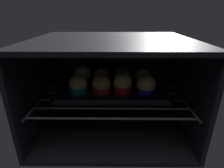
{
  "coord_description": "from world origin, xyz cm",
  "views": [
    {
      "loc": [
        0.68,
        -44.0,
        44.35
      ],
      "look_at": [
        0.0,
        23.01,
        17.19
      ],
      "focal_mm": 28.37,
      "sensor_mm": 36.0,
      "label": 1
    }
  ],
  "objects_px": {
    "baking_tray": "(112,90)",
    "muffin_row1_col1": "(101,77)",
    "muffin_row0_col3": "(146,85)",
    "muffin_row1_col2": "(122,77)",
    "muffin_row1_col3": "(143,78)",
    "muffin_row1_col0": "(82,76)",
    "muffin_row0_col0": "(78,85)",
    "muffin_row0_col1": "(101,85)",
    "muffin_row0_col2": "(123,84)"
  },
  "relations": [
    {
      "from": "muffin_row0_col2",
      "to": "muffin_row1_col3",
      "type": "distance_m",
      "value": 0.12
    },
    {
      "from": "muffin_row1_col2",
      "to": "muffin_row1_col3",
      "type": "xyz_separation_m",
      "value": [
        0.09,
        -0.0,
        -0.0
      ]
    },
    {
      "from": "muffin_row0_col3",
      "to": "muffin_row1_col2",
      "type": "bearing_deg",
      "value": 133.58
    },
    {
      "from": "muffin_row0_col1",
      "to": "muffin_row0_col2",
      "type": "bearing_deg",
      "value": -0.81
    },
    {
      "from": "baking_tray",
      "to": "muffin_row0_col0",
      "type": "relative_size",
      "value": 5.71
    },
    {
      "from": "muffin_row0_col2",
      "to": "muffin_row1_col0",
      "type": "distance_m",
      "value": 0.19
    },
    {
      "from": "baking_tray",
      "to": "muffin_row1_col1",
      "type": "relative_size",
      "value": 5.75
    },
    {
      "from": "muffin_row0_col0",
      "to": "muffin_row1_col3",
      "type": "relative_size",
      "value": 1.01
    },
    {
      "from": "muffin_row1_col0",
      "to": "muffin_row0_col3",
      "type": "bearing_deg",
      "value": -19.44
    },
    {
      "from": "muffin_row1_col0",
      "to": "muffin_row0_col1",
      "type": "bearing_deg",
      "value": -45.3
    },
    {
      "from": "muffin_row1_col1",
      "to": "muffin_row1_col3",
      "type": "height_order",
      "value": "same"
    },
    {
      "from": "muffin_row0_col3",
      "to": "muffin_row0_col0",
      "type": "bearing_deg",
      "value": 179.42
    },
    {
      "from": "muffin_row0_col0",
      "to": "muffin_row1_col0",
      "type": "xyz_separation_m",
      "value": [
        0.0,
        0.09,
        0.01
      ]
    },
    {
      "from": "muffin_row0_col1",
      "to": "muffin_row1_col0",
      "type": "bearing_deg",
      "value": 134.7
    },
    {
      "from": "baking_tray",
      "to": "muffin_row0_col2",
      "type": "bearing_deg",
      "value": -47.33
    },
    {
      "from": "muffin_row0_col3",
      "to": "muffin_row1_col3",
      "type": "height_order",
      "value": "muffin_row0_col3"
    },
    {
      "from": "muffin_row0_col2",
      "to": "muffin_row0_col1",
      "type": "bearing_deg",
      "value": 179.19
    },
    {
      "from": "muffin_row1_col2",
      "to": "muffin_row1_col1",
      "type": "bearing_deg",
      "value": 178.53
    },
    {
      "from": "muffin_row0_col0",
      "to": "baking_tray",
      "type": "bearing_deg",
      "value": 18.71
    },
    {
      "from": "muffin_row1_col0",
      "to": "muffin_row0_col2",
      "type": "bearing_deg",
      "value": -27.93
    },
    {
      "from": "muffin_row1_col0",
      "to": "muffin_row1_col3",
      "type": "bearing_deg",
      "value": -0.96
    },
    {
      "from": "muffin_row0_col3",
      "to": "muffin_row1_col1",
      "type": "xyz_separation_m",
      "value": [
        -0.18,
        0.09,
        -0.0
      ]
    },
    {
      "from": "muffin_row0_col1",
      "to": "muffin_row1_col3",
      "type": "distance_m",
      "value": 0.19
    },
    {
      "from": "muffin_row0_col2",
      "to": "baking_tray",
      "type": "bearing_deg",
      "value": 132.67
    },
    {
      "from": "muffin_row0_col2",
      "to": "muffin_row1_col0",
      "type": "relative_size",
      "value": 0.98
    },
    {
      "from": "muffin_row0_col2",
      "to": "muffin_row0_col3",
      "type": "height_order",
      "value": "muffin_row0_col2"
    },
    {
      "from": "muffin_row1_col3",
      "to": "muffin_row0_col2",
      "type": "bearing_deg",
      "value": -136.81
    },
    {
      "from": "baking_tray",
      "to": "muffin_row1_col1",
      "type": "bearing_deg",
      "value": 135.13
    },
    {
      "from": "muffin_row1_col1",
      "to": "muffin_row1_col2",
      "type": "bearing_deg",
      "value": -1.47
    },
    {
      "from": "muffin_row0_col2",
      "to": "muffin_row0_col3",
      "type": "distance_m",
      "value": 0.09
    },
    {
      "from": "muffin_row0_col0",
      "to": "muffin_row1_col2",
      "type": "distance_m",
      "value": 0.2
    },
    {
      "from": "muffin_row1_col3",
      "to": "muffin_row0_col3",
      "type": "bearing_deg",
      "value": -90.59
    },
    {
      "from": "baking_tray",
      "to": "muffin_row1_col0",
      "type": "distance_m",
      "value": 0.14
    },
    {
      "from": "muffin_row0_col3",
      "to": "muffin_row1_col2",
      "type": "height_order",
      "value": "muffin_row0_col3"
    },
    {
      "from": "baking_tray",
      "to": "muffin_row0_col1",
      "type": "height_order",
      "value": "muffin_row0_col1"
    },
    {
      "from": "baking_tray",
      "to": "muffin_row0_col2",
      "type": "relative_size",
      "value": 5.17
    },
    {
      "from": "muffin_row1_col2",
      "to": "muffin_row1_col0",
      "type": "bearing_deg",
      "value": 179.88
    },
    {
      "from": "muffin_row0_col0",
      "to": "muffin_row1_col1",
      "type": "relative_size",
      "value": 1.01
    },
    {
      "from": "muffin_row0_col1",
      "to": "muffin_row1_col1",
      "type": "relative_size",
      "value": 1.04
    },
    {
      "from": "muffin_row0_col3",
      "to": "muffin_row1_col3",
      "type": "relative_size",
      "value": 1.02
    },
    {
      "from": "muffin_row0_col2",
      "to": "muffin_row1_col3",
      "type": "bearing_deg",
      "value": 43.19
    },
    {
      "from": "muffin_row0_col0",
      "to": "muffin_row0_col1",
      "type": "height_order",
      "value": "muffin_row0_col1"
    },
    {
      "from": "muffin_row0_col1",
      "to": "muffin_row1_col1",
      "type": "height_order",
      "value": "muffin_row0_col1"
    },
    {
      "from": "muffin_row1_col2",
      "to": "muffin_row1_col3",
      "type": "distance_m",
      "value": 0.09
    },
    {
      "from": "muffin_row0_col3",
      "to": "muffin_row1_col2",
      "type": "relative_size",
      "value": 1.02
    },
    {
      "from": "muffin_row0_col1",
      "to": "muffin_row1_col3",
      "type": "bearing_deg",
      "value": 26.01
    },
    {
      "from": "baking_tray",
      "to": "muffin_row1_col1",
      "type": "xyz_separation_m",
      "value": [
        -0.05,
        0.05,
        0.04
      ]
    },
    {
      "from": "muffin_row0_col0",
      "to": "muffin_row1_col2",
      "type": "bearing_deg",
      "value": 26.86
    },
    {
      "from": "muffin_row1_col1",
      "to": "muffin_row1_col3",
      "type": "relative_size",
      "value": 1.0
    },
    {
      "from": "muffin_row0_col2",
      "to": "muffin_row1_col1",
      "type": "distance_m",
      "value": 0.13
    }
  ]
}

